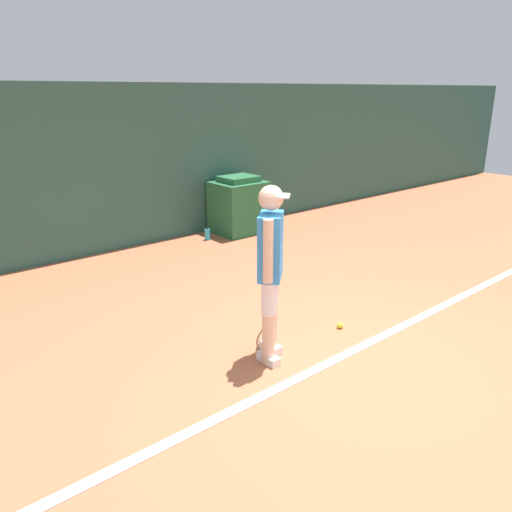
% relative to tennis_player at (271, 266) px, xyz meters
% --- Properties ---
extents(ground_plane, '(24.00, 24.00, 0.00)m').
position_rel_tennis_player_xyz_m(ground_plane, '(0.50, -0.67, -0.92)').
color(ground_plane, '#B76642').
extents(back_wall, '(24.00, 0.10, 2.54)m').
position_rel_tennis_player_xyz_m(back_wall, '(0.50, 4.12, 0.35)').
color(back_wall, '#2D564C').
rests_on(back_wall, ground_plane).
extents(court_baseline, '(21.60, 0.10, 0.01)m').
position_rel_tennis_player_xyz_m(court_baseline, '(0.50, -0.47, -0.91)').
color(court_baseline, white).
rests_on(court_baseline, ground_plane).
extents(tennis_player, '(0.76, 0.70, 1.66)m').
position_rel_tennis_player_xyz_m(tennis_player, '(0.00, 0.00, 0.00)').
color(tennis_player, beige).
rests_on(tennis_player, ground_plane).
extents(tennis_ball, '(0.07, 0.07, 0.07)m').
position_rel_tennis_player_xyz_m(tennis_ball, '(0.97, -0.05, -0.89)').
color(tennis_ball, '#D1E533').
rests_on(tennis_ball, ground_plane).
extents(covered_chair, '(0.88, 0.75, 1.01)m').
position_rel_tennis_player_xyz_m(covered_chair, '(2.52, 3.65, -0.44)').
color(covered_chair, '#28663D').
rests_on(covered_chair, ground_plane).
extents(water_bottle, '(0.09, 0.09, 0.22)m').
position_rel_tennis_player_xyz_m(water_bottle, '(1.79, 3.60, -0.82)').
color(water_bottle, '#33ADD6').
rests_on(water_bottle, ground_plane).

